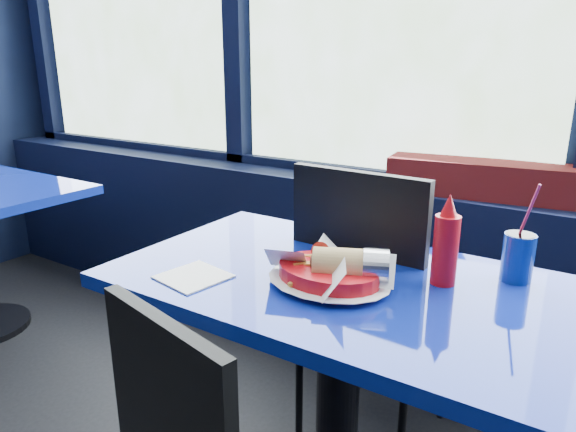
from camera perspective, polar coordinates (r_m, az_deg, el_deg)
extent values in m
plane|color=black|center=(2.28, 11.70, 21.74)|extent=(5.00, 0.00, 5.00)
cube|color=black|center=(2.33, 8.93, -5.88)|extent=(5.00, 0.26, 0.80)
cube|color=black|center=(2.28, 10.22, 4.36)|extent=(4.80, 0.08, 0.06)
cylinder|color=black|center=(1.56, 5.49, -20.78)|extent=(0.12, 0.12, 0.68)
cube|color=navy|center=(1.36, 5.94, -7.59)|extent=(1.20, 0.70, 0.04)
cube|color=black|center=(1.03, -13.00, -21.64)|extent=(0.37, 0.11, 0.43)
cube|color=black|center=(1.82, 9.91, -9.91)|extent=(0.47, 0.47, 0.04)
cube|color=black|center=(1.53, 7.57, -4.13)|extent=(0.43, 0.05, 0.49)
cylinder|color=black|center=(2.04, 17.06, -15.38)|extent=(0.03, 0.03, 0.46)
cylinder|color=black|center=(1.73, 12.60, -21.30)|extent=(0.03, 0.03, 0.46)
cylinder|color=black|center=(2.16, 7.17, -12.72)|extent=(0.03, 0.03, 0.46)
cylinder|color=black|center=(1.88, 1.27, -17.53)|extent=(0.03, 0.03, 0.46)
cube|color=maroon|center=(2.06, 20.46, 3.90)|extent=(0.69, 0.25, 0.13)
cylinder|color=red|center=(1.29, 4.54, -6.62)|extent=(0.27, 0.27, 0.05)
cylinder|color=white|center=(1.30, 4.53, -7.08)|extent=(0.26, 0.26, 0.00)
cylinder|color=silver|center=(1.27, 9.72, -5.61)|extent=(0.09, 0.11, 0.09)
sphere|color=brown|center=(1.27, 3.82, -5.16)|extent=(0.06, 0.06, 0.06)
cylinder|color=red|center=(1.27, 3.62, -3.97)|extent=(0.06, 0.06, 0.01)
cylinder|color=red|center=(1.34, 17.07, -3.65)|extent=(0.06, 0.06, 0.18)
cone|color=red|center=(1.30, 17.51, 1.21)|extent=(0.04, 0.04, 0.06)
cylinder|color=navy|center=(1.43, 24.18, -4.23)|extent=(0.08, 0.08, 0.12)
cylinder|color=black|center=(1.41, 24.46, -1.98)|extent=(0.07, 0.07, 0.01)
cylinder|color=#DD2E58|center=(1.39, 25.05, 0.07)|extent=(0.05, 0.05, 0.17)
cube|color=white|center=(1.37, -10.46, -6.64)|extent=(0.18, 0.18, 0.00)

